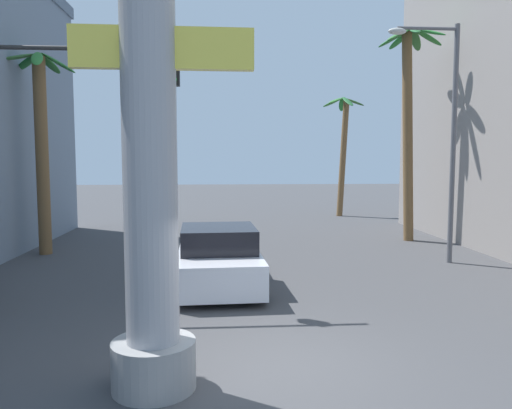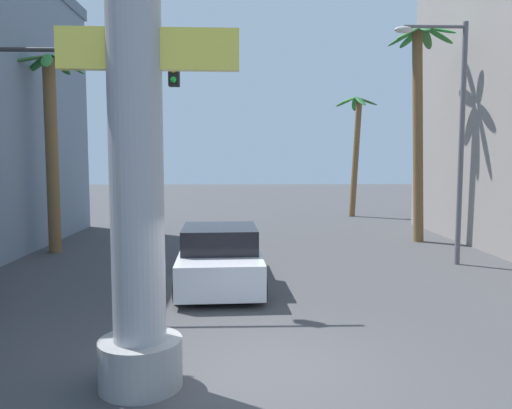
{
  "view_description": "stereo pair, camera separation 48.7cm",
  "coord_description": "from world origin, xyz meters",
  "px_view_note": "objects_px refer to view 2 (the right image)",
  "views": [
    {
      "loc": [
        -0.85,
        -7.56,
        3.28
      ],
      "look_at": [
        0.0,
        4.32,
        2.19
      ],
      "focal_mm": 35.0,
      "sensor_mm": 36.0,
      "label": 1
    },
    {
      "loc": [
        -0.36,
        -7.59,
        3.28
      ],
      "look_at": [
        0.0,
        4.32,
        2.19
      ],
      "focal_mm": 35.0,
      "sensor_mm": 36.0,
      "label": 2
    }
  ],
  "objects_px": {
    "palm_tree_mid_left": "(51,140)",
    "traffic_light_mast": "(49,121)",
    "neon_sign_pole": "(135,93)",
    "palm_tree_mid_right": "(419,113)",
    "street_lamp": "(452,121)",
    "palm_tree_far_right": "(355,143)",
    "car_lead": "(220,257)"
  },
  "relations": [
    {
      "from": "palm_tree_mid_left",
      "to": "traffic_light_mast",
      "type": "bearing_deg",
      "value": -69.79
    },
    {
      "from": "street_lamp",
      "to": "palm_tree_mid_right",
      "type": "relative_size",
      "value": 0.88
    },
    {
      "from": "traffic_light_mast",
      "to": "palm_tree_mid_right",
      "type": "relative_size",
      "value": 0.7
    },
    {
      "from": "palm_tree_far_right",
      "to": "palm_tree_mid_right",
      "type": "bearing_deg",
      "value": -87.26
    },
    {
      "from": "street_lamp",
      "to": "neon_sign_pole",
      "type": "bearing_deg",
      "value": -134.02
    },
    {
      "from": "car_lead",
      "to": "palm_tree_mid_right",
      "type": "relative_size",
      "value": 0.6
    },
    {
      "from": "palm_tree_far_right",
      "to": "palm_tree_mid_left",
      "type": "height_order",
      "value": "palm_tree_mid_left"
    },
    {
      "from": "palm_tree_mid_right",
      "to": "palm_tree_far_right",
      "type": "distance_m",
      "value": 8.92
    },
    {
      "from": "palm_tree_mid_right",
      "to": "palm_tree_mid_left",
      "type": "relative_size",
      "value": 1.22
    },
    {
      "from": "palm_tree_mid_right",
      "to": "palm_tree_far_right",
      "type": "height_order",
      "value": "palm_tree_mid_right"
    },
    {
      "from": "neon_sign_pole",
      "to": "palm_tree_mid_left",
      "type": "relative_size",
      "value": 1.36
    },
    {
      "from": "neon_sign_pole",
      "to": "palm_tree_mid_right",
      "type": "xyz_separation_m",
      "value": [
        8.37,
        12.41,
        0.9
      ]
    },
    {
      "from": "traffic_light_mast",
      "to": "palm_tree_far_right",
      "type": "bearing_deg",
      "value": 56.93
    },
    {
      "from": "neon_sign_pole",
      "to": "street_lamp",
      "type": "xyz_separation_m",
      "value": [
        7.87,
        8.14,
        0.24
      ]
    },
    {
      "from": "palm_tree_far_right",
      "to": "palm_tree_mid_left",
      "type": "relative_size",
      "value": 1.0
    },
    {
      "from": "traffic_light_mast",
      "to": "palm_tree_mid_right",
      "type": "distance_m",
      "value": 13.75
    },
    {
      "from": "traffic_light_mast",
      "to": "car_lead",
      "type": "xyz_separation_m",
      "value": [
        3.79,
        1.31,
        -3.43
      ]
    },
    {
      "from": "palm_tree_mid_right",
      "to": "palm_tree_far_right",
      "type": "relative_size",
      "value": 1.22
    },
    {
      "from": "neon_sign_pole",
      "to": "palm_tree_mid_right",
      "type": "height_order",
      "value": "neon_sign_pole"
    },
    {
      "from": "traffic_light_mast",
      "to": "palm_tree_mid_left",
      "type": "relative_size",
      "value": 0.85
    },
    {
      "from": "neon_sign_pole",
      "to": "street_lamp",
      "type": "relative_size",
      "value": 1.27
    },
    {
      "from": "car_lead",
      "to": "palm_tree_mid_left",
      "type": "relative_size",
      "value": 0.73
    },
    {
      "from": "palm_tree_mid_right",
      "to": "palm_tree_mid_left",
      "type": "bearing_deg",
      "value": -172.14
    },
    {
      "from": "traffic_light_mast",
      "to": "car_lead",
      "type": "bearing_deg",
      "value": 19.04
    },
    {
      "from": "street_lamp",
      "to": "palm_tree_far_right",
      "type": "height_order",
      "value": "street_lamp"
    },
    {
      "from": "palm_tree_mid_right",
      "to": "neon_sign_pole",
      "type": "bearing_deg",
      "value": -123.99
    },
    {
      "from": "traffic_light_mast",
      "to": "neon_sign_pole",
      "type": "bearing_deg",
      "value": -57.69
    },
    {
      "from": "neon_sign_pole",
      "to": "palm_tree_mid_left",
      "type": "xyz_separation_m",
      "value": [
        -5.1,
        10.55,
        -0.25
      ]
    },
    {
      "from": "neon_sign_pole",
      "to": "palm_tree_mid_right",
      "type": "distance_m",
      "value": 15.0
    },
    {
      "from": "palm_tree_far_right",
      "to": "palm_tree_mid_left",
      "type": "bearing_deg",
      "value": -140.58
    },
    {
      "from": "neon_sign_pole",
      "to": "traffic_light_mast",
      "type": "bearing_deg",
      "value": 122.31
    },
    {
      "from": "neon_sign_pole",
      "to": "car_lead",
      "type": "bearing_deg",
      "value": 81.49
    }
  ]
}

